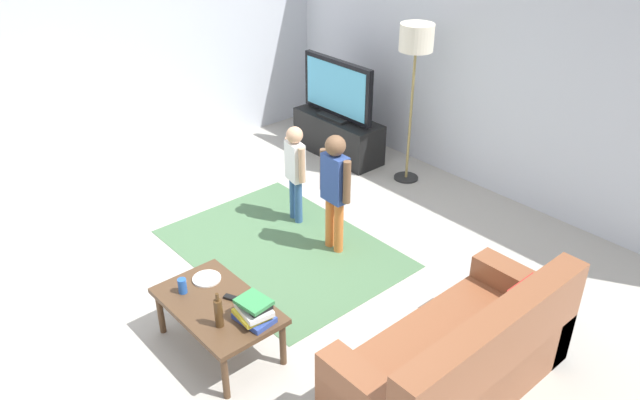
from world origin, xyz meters
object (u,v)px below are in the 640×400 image
Objects in this scene: soda_can at (182,286)px; plate at (207,279)px; coffee_table at (218,309)px; child_center at (335,183)px; tv_stand at (338,136)px; book_stack at (254,310)px; bottle at (219,313)px; child_near_tv at (295,166)px; tv at (337,90)px; tv_remote at (235,299)px; floor_lamp at (416,46)px; couch at (462,363)px.

plate is at bearing 95.12° from soda_can.
child_center is at bearing 105.51° from coffee_table.
tv_stand is 3.72m from book_stack.
child_near_tv is at bearing 126.65° from bottle.
tv_remote is at bearing -55.08° from tv.
bottle is (1.17, -3.29, -1.01)m from floor_lamp.
couch is at bearing 5.77° from tv_remote.
tv_remote is at bearing 36.03° from soda_can.
coffee_table is 0.37m from book_stack.
child_center is 1.67m from book_stack.
tv reaches higher than tv_remote.
child_center is at bearing 95.24° from soda_can.
tv is 1.64m from child_near_tv.
tv_remote is 0.41m from soda_can.
floor_lamp reaches higher than bottle.
tv is 0.94× the size of child_center.
tv is 1.07× the size of child_near_tv.
child_near_tv is at bearing 174.42° from child_center.
bottle is 0.50m from soda_can.
tv_remote is at bearing -71.79° from floor_lamp.
tv is 0.62× the size of floor_lamp.
floor_lamp is 1.89m from child_center.
coffee_table is at bearing -57.02° from tv_stand.
coffee_table is 0.30m from bottle.
soda_can is 0.55× the size of plate.
tv_remote is at bearing 125.31° from bottle.
plate is at bearing 179.84° from book_stack.
plate is at bearing -84.74° from child_center.
child_near_tv is 3.67× the size of bottle.
couch reaches higher than soda_can.
floor_lamp is at bearing 101.57° from soda_can.
floor_lamp reaches higher than tv_stand.
plate is at bearing -77.98° from floor_lamp.
child_center reaches higher than plate.
child_near_tv is at bearing 117.08° from plate.
tv_remote is (0.48, -1.45, -0.27)m from child_center.
couch is 8.18× the size of plate.
floor_lamp is at bearing 83.26° from tv_remote.
coffee_table is (-1.50, -0.98, 0.08)m from couch.
child_center is at bearing 83.58° from tv_remote.
couch reaches higher than plate.
couch reaches higher than bottle.
bottle is at bearing -55.05° from tv.
book_stack is at bearing -142.97° from couch.
plate reaches higher than coffee_table.
couch is (3.45, -2.02, -0.56)m from tv.
tv_stand is 4.07× the size of book_stack.
child_near_tv is 4.67× the size of plate.
floor_lamp is 6.36× the size of bottle.
book_stack is at bearing -51.74° from tv.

